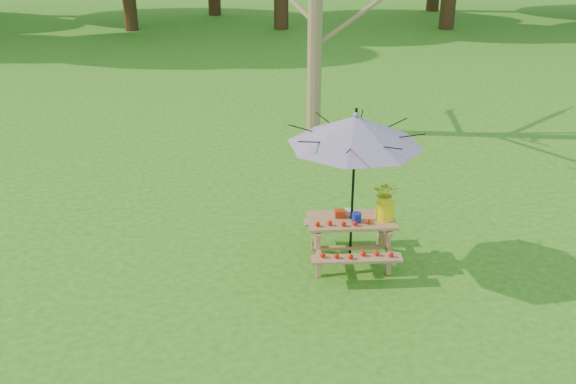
{
  "coord_description": "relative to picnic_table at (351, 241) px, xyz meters",
  "views": [
    {
      "loc": [
        1.63,
        -4.5,
        4.59
      ],
      "look_at": [
        2.09,
        3.34,
        1.1
      ],
      "focal_mm": 40.0,
      "sensor_mm": 36.0,
      "label": 1
    }
  ],
  "objects": [
    {
      "name": "picnic_table",
      "position": [
        0.0,
        0.0,
        0.0
      ],
      "size": [
        1.2,
        1.32,
        0.67
      ],
      "color": "#9B6A46",
      "rests_on": "ground"
    },
    {
      "name": "patio_umbrella",
      "position": [
        0.0,
        0.0,
        1.62
      ],
      "size": [
        2.21,
        2.21,
        2.25
      ],
      "color": "black",
      "rests_on": "ground"
    },
    {
      "name": "produce_bins",
      "position": [
        -0.03,
        0.03,
        0.4
      ],
      "size": [
        0.34,
        0.37,
        0.13
      ],
      "color": "#B02D0E",
      "rests_on": "picnic_table"
    },
    {
      "name": "tomatoes_row",
      "position": [
        -0.15,
        -0.18,
        0.38
      ],
      "size": [
        0.77,
        0.13,
        0.07
      ],
      "primitive_type": null,
      "color": "red",
      "rests_on": "picnic_table"
    },
    {
      "name": "flower_bucket",
      "position": [
        0.45,
        -0.01,
        0.65
      ],
      "size": [
        0.41,
        0.38,
        0.57
      ],
      "color": "yellow",
      "rests_on": "picnic_table"
    }
  ]
}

